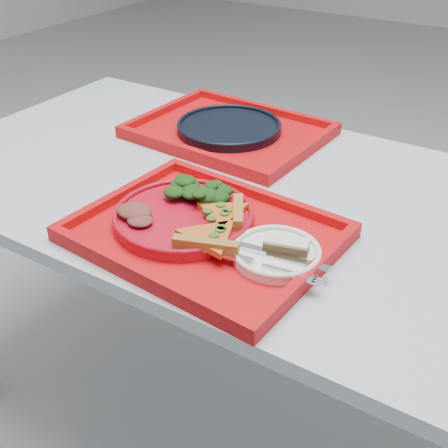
{
  "coord_description": "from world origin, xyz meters",
  "views": [
    {
      "loc": [
        0.47,
        -0.91,
        1.32
      ],
      "look_at": [
        0.02,
        -0.19,
        0.78
      ],
      "focal_mm": 45.0,
      "sensor_mm": 36.0,
      "label": 1
    }
  ],
  "objects": [
    {
      "name": "pizza_slice_a",
      "position": [
        0.02,
        -0.24,
        0.79
      ],
      "size": [
        0.15,
        0.16,
        0.02
      ],
      "primitive_type": null,
      "rotation": [
        0.0,
        0.0,
        1.91
      ],
      "color": "#C37720",
      "rests_on": "dinner_plate"
    },
    {
      "name": "meat_portion",
      "position": [
        -0.14,
        -0.25,
        0.79
      ],
      "size": [
        0.07,
        0.06,
        0.02
      ],
      "primitive_type": "ellipsoid",
      "color": "brown",
      "rests_on": "dinner_plate"
    },
    {
      "name": "dessert_bar",
      "position": [
        0.15,
        -0.2,
        0.79
      ],
      "size": [
        0.08,
        0.05,
        0.02
      ],
      "rotation": [
        0.0,
        0.0,
        0.28
      ],
      "color": "#51351B",
      "rests_on": "side_plate"
    },
    {
      "name": "pizza_slice_b",
      "position": [
        -0.0,
        -0.17,
        0.79
      ],
      "size": [
        0.15,
        0.14,
        0.02
      ],
      "primitive_type": null,
      "rotation": [
        0.0,
        0.0,
        3.68
      ],
      "color": "#C37720",
      "rests_on": "dinner_plate"
    },
    {
      "name": "side_plate",
      "position": [
        0.13,
        -0.21,
        0.77
      ],
      "size": [
        0.15,
        0.15,
        0.01
      ],
      "primitive_type": "cylinder",
      "color": "white",
      "rests_on": "tray_main"
    },
    {
      "name": "table",
      "position": [
        0.0,
        0.0,
        0.68
      ],
      "size": [
        1.6,
        0.8,
        0.75
      ],
      "color": "silver",
      "rests_on": "ground"
    },
    {
      "name": "salad_heap",
      "position": [
        -0.08,
        -0.14,
        0.8
      ],
      "size": [
        0.1,
        0.09,
        0.05
      ],
      "primitive_type": "ellipsoid",
      "color": "black",
      "rests_on": "dinner_plate"
    },
    {
      "name": "ground",
      "position": [
        0.0,
        0.0,
        0.0
      ],
      "size": [
        10.0,
        10.0,
        0.0
      ],
      "primitive_type": "plane",
      "color": "gray",
      "rests_on": "ground"
    },
    {
      "name": "navy_plate",
      "position": [
        -0.22,
        0.21,
        0.77
      ],
      "size": [
        0.26,
        0.26,
        0.02
      ],
      "primitive_type": "cylinder",
      "color": "black",
      "rests_on": "tray_far"
    },
    {
      "name": "tray_main",
      "position": [
        -0.01,
        -0.21,
        0.76
      ],
      "size": [
        0.48,
        0.38,
        0.01
      ],
      "primitive_type": "cube",
      "rotation": [
        0.0,
        0.0,
        -0.08
      ],
      "color": "#BF0A0E",
      "rests_on": "table"
    },
    {
      "name": "knife",
      "position": [
        0.14,
        -0.22,
        0.78
      ],
      "size": [
        0.19,
        0.04,
        0.01
      ],
      "primitive_type": "cube",
      "rotation": [
        0.0,
        0.0,
        0.13
      ],
      "color": "silver",
      "rests_on": "side_plate"
    },
    {
      "name": "fork",
      "position": [
        0.13,
        -0.26,
        0.78
      ],
      "size": [
        0.19,
        0.04,
        0.01
      ],
      "primitive_type": "cube",
      "rotation": [
        0.0,
        0.0,
        0.12
      ],
      "color": "silver",
      "rests_on": "side_plate"
    },
    {
      "name": "dinner_plate",
      "position": [
        -0.07,
        -0.2,
        0.77
      ],
      "size": [
        0.26,
        0.26,
        0.02
      ],
      "primitive_type": "cylinder",
      "color": "#AF0B1D",
      "rests_on": "tray_main"
    },
    {
      "name": "tray_far",
      "position": [
        -0.22,
        0.21,
        0.76
      ],
      "size": [
        0.47,
        0.38,
        0.01
      ],
      "primitive_type": "cube",
      "rotation": [
        0.0,
        0.0,
        -0.06
      ],
      "color": "#BF0A0E",
      "rests_on": "table"
    }
  ]
}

